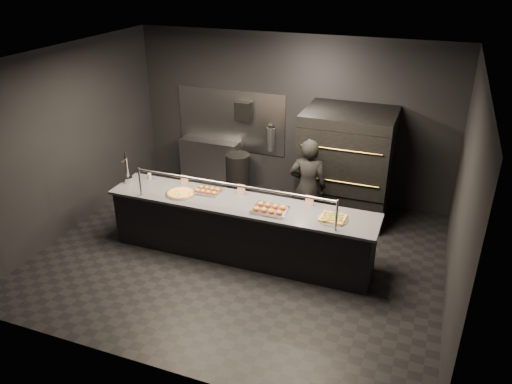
# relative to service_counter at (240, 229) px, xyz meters

# --- Properties ---
(room) EXTENTS (6.04, 6.00, 3.00)m
(room) POSITION_rel_service_counter_xyz_m (-0.02, 0.05, 1.03)
(room) COLOR black
(room) RESTS_ON ground
(service_counter) EXTENTS (4.10, 0.78, 1.37)m
(service_counter) POSITION_rel_service_counter_xyz_m (0.00, 0.00, 0.00)
(service_counter) COLOR black
(service_counter) RESTS_ON ground
(pizza_oven) EXTENTS (1.50, 1.23, 1.91)m
(pizza_oven) POSITION_rel_service_counter_xyz_m (1.20, 1.90, 0.50)
(pizza_oven) COLOR black
(pizza_oven) RESTS_ON ground
(prep_shelf) EXTENTS (1.20, 0.35, 0.90)m
(prep_shelf) POSITION_rel_service_counter_xyz_m (-1.60, 2.32, -0.01)
(prep_shelf) COLOR #99999E
(prep_shelf) RESTS_ON ground
(towel_dispenser) EXTENTS (0.30, 0.20, 0.35)m
(towel_dispenser) POSITION_rel_service_counter_xyz_m (-0.90, 2.39, 1.09)
(towel_dispenser) COLOR black
(towel_dispenser) RESTS_ON room
(fire_extinguisher) EXTENTS (0.14, 0.14, 0.51)m
(fire_extinguisher) POSITION_rel_service_counter_xyz_m (-0.35, 2.40, 0.60)
(fire_extinguisher) COLOR #B2B2B7
(fire_extinguisher) RESTS_ON room
(beer_tap) EXTENTS (0.14, 0.21, 0.56)m
(beer_tap) POSITION_rel_service_counter_xyz_m (-1.95, 0.03, 0.61)
(beer_tap) COLOR silver
(beer_tap) RESTS_ON service_counter
(round_pizza) EXTENTS (0.47, 0.47, 0.03)m
(round_pizza) POSITION_rel_service_counter_xyz_m (-0.95, -0.07, 0.47)
(round_pizza) COLOR silver
(round_pizza) RESTS_ON service_counter
(slider_tray_a) EXTENTS (0.42, 0.31, 0.06)m
(slider_tray_a) POSITION_rel_service_counter_xyz_m (-0.60, 0.15, 0.48)
(slider_tray_a) COLOR silver
(slider_tray_a) RESTS_ON service_counter
(slider_tray_b) EXTENTS (0.53, 0.42, 0.08)m
(slider_tray_b) POSITION_rel_service_counter_xyz_m (0.50, -0.10, 0.49)
(slider_tray_b) COLOR silver
(slider_tray_b) RESTS_ON service_counter
(square_pizza) EXTENTS (0.44, 0.44, 0.05)m
(square_pizza) POSITION_rel_service_counter_xyz_m (1.40, -0.02, 0.47)
(square_pizza) COLOR silver
(square_pizza) RESTS_ON service_counter
(condiment_jar) EXTENTS (0.14, 0.05, 0.09)m
(condiment_jar) POSITION_rel_service_counter_xyz_m (-1.67, 0.27, 0.50)
(condiment_jar) COLOR silver
(condiment_jar) RESTS_ON service_counter
(tent_cards) EXTENTS (2.17, 0.04, 0.15)m
(tent_cards) POSITION_rel_service_counter_xyz_m (-0.06, 0.28, 0.53)
(tent_cards) COLOR white
(tent_cards) RESTS_ON service_counter
(trash_bin) EXTENTS (0.47, 0.47, 0.78)m
(trash_bin) POSITION_rel_service_counter_xyz_m (-0.90, 2.08, -0.07)
(trash_bin) COLOR black
(trash_bin) RESTS_ON ground
(worker) EXTENTS (0.67, 0.50, 1.66)m
(worker) POSITION_rel_service_counter_xyz_m (0.75, 1.04, 0.36)
(worker) COLOR black
(worker) RESTS_ON ground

